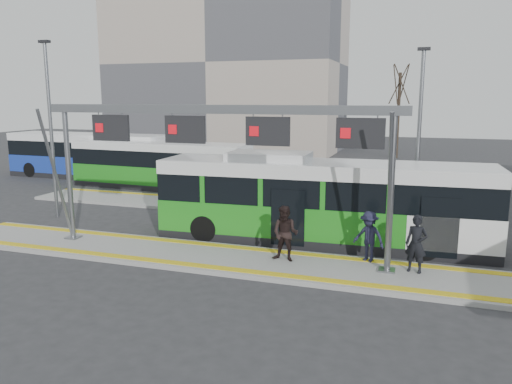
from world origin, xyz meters
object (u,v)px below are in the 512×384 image
at_px(gantry, 215,136).
at_px(passenger_c, 369,237).
at_px(hero_bus, 321,202).
at_px(passenger_a, 416,244).
at_px(passenger_b, 285,234).

bearing_deg(gantry, passenger_c, 9.30).
bearing_deg(hero_bus, passenger_a, -41.05).
xyz_separation_m(gantry, passenger_b, (2.49, 0.01, -3.21)).
height_order(gantry, hero_bus, gantry).
distance_m(gantry, hero_bus, 5.14).
distance_m(passenger_a, passenger_b, 4.20).
xyz_separation_m(gantry, passenger_c, (5.17, 0.85, -3.29)).
relative_size(hero_bus, passenger_c, 7.45).
xyz_separation_m(hero_bus, passenger_b, (-0.58, -3.09, -0.50)).
bearing_deg(passenger_a, gantry, -164.47).
xyz_separation_m(passenger_b, passenger_c, (2.67, 0.83, -0.09)).
distance_m(passenger_b, passenger_c, 2.80).
distance_m(gantry, passenger_a, 7.43).
bearing_deg(gantry, passenger_a, 2.01).
distance_m(hero_bus, passenger_c, 3.13).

